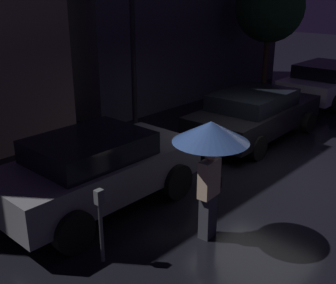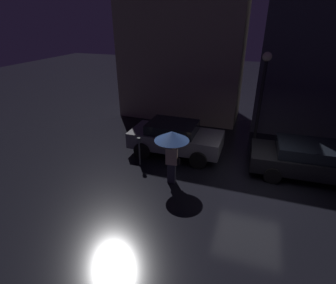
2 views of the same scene
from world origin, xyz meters
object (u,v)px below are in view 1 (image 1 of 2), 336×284
at_px(parked_car_white, 326,81).
at_px(parking_meter, 100,218).
at_px(parked_car_grey, 96,168).
at_px(street_lamp_near, 133,32).
at_px(parked_car_black, 255,113).
at_px(pedestrian_with_umbrella, 211,143).

xyz_separation_m(parked_car_white, parking_meter, (-11.55, -1.52, 0.01)).
relative_size(parked_car_grey, street_lamp_near, 0.94).
relative_size(parked_car_black, parking_meter, 3.76).
distance_m(parked_car_black, pedestrian_with_umbrella, 5.30).
bearing_deg(parked_car_white, parked_car_black, -177.32).
xyz_separation_m(pedestrian_with_umbrella, parking_meter, (-1.61, 0.75, -0.92)).
height_order(pedestrian_with_umbrella, parking_meter, pedestrian_with_umbrella).
bearing_deg(parked_car_black, parking_meter, -170.67).
relative_size(parking_meter, street_lamp_near, 0.29).
relative_size(parked_car_black, parked_car_white, 1.08).
bearing_deg(parked_car_grey, pedestrian_with_umbrella, -75.63).
distance_m(parked_car_grey, pedestrian_with_umbrella, 2.40).
distance_m(pedestrian_with_umbrella, street_lamp_near, 5.44).
height_order(parked_car_grey, street_lamp_near, street_lamp_near).
bearing_deg(parked_car_black, street_lamp_near, 127.58).
bearing_deg(street_lamp_near, parked_car_grey, -143.39).
relative_size(parked_car_black, street_lamp_near, 1.09).
relative_size(parked_car_black, pedestrian_with_umbrella, 2.25).
bearing_deg(parked_car_grey, street_lamp_near, 36.45).
distance_m(parked_car_grey, street_lamp_near, 4.54).
relative_size(pedestrian_with_umbrella, parking_meter, 1.67).
distance_m(parked_car_white, pedestrian_with_umbrella, 10.24).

